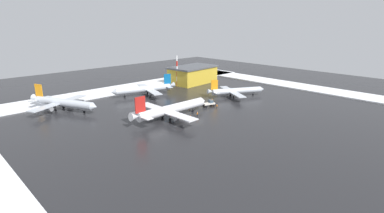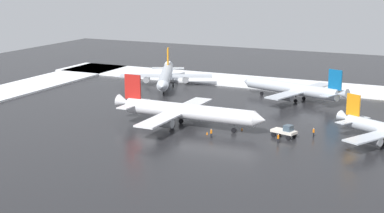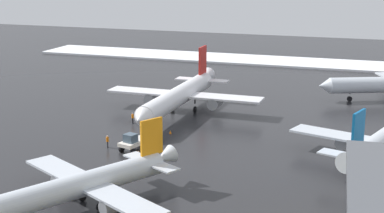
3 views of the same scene
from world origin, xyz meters
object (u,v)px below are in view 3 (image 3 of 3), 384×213
Objects in this scene: traffic_cone_near_nose at (147,120)px; traffic_cone_mid_line at (170,132)px; ground_crew_mid_apron at (139,157)px; pushback_tug at (134,142)px; ground_crew_near_tug at (107,141)px; ground_crew_beside_wing at (133,117)px; traffic_cone_wingtip_side at (214,107)px; airplane_parked_starboard at (77,186)px; airplane_parked_portside at (180,95)px.

traffic_cone_near_nose is 1.00× the size of traffic_cone_mid_line.
ground_crew_mid_apron is 3.11× the size of traffic_cone_near_nose.
traffic_cone_near_nose is at bearing -147.29° from pushback_tug.
ground_crew_near_tug is at bearing -74.97° from pushback_tug.
traffic_cone_near_nose is at bearing -149.17° from ground_crew_mid_apron.
ground_crew_beside_wing reaches higher than traffic_cone_wingtip_side.
traffic_cone_near_nose is (18.57, 6.85, -0.70)m from ground_crew_mid_apron.
ground_crew_mid_apron is at bearing -175.37° from traffic_cone_mid_line.
airplane_parked_starboard is at bearing 9.97° from ground_crew_mid_apron.
traffic_cone_mid_line is 16.73m from traffic_cone_wingtip_side.
ground_crew_mid_apron is at bearing -73.06° from ground_crew_beside_wing.
ground_crew_mid_apron is 19.80m from traffic_cone_near_nose.
airplane_parked_starboard is 14.75m from ground_crew_mid_apron.
pushback_tug is at bearing 2.95° from airplane_parked_portside.
traffic_cone_near_nose is at bearing 32.21° from ground_crew_beside_wing.
ground_crew_mid_apron is 1.00× the size of ground_crew_near_tug.
traffic_cone_wingtip_side is (13.41, -9.18, -0.70)m from ground_crew_beside_wing.
traffic_cone_mid_line is at bearing -33.38° from ground_crew_beside_wing.
airplane_parked_starboard reaches higher than traffic_cone_mid_line.
airplane_parked_starboard is at bearing 5.39° from airplane_parked_portside.
ground_crew_near_tug is 3.11× the size of traffic_cone_near_nose.
pushback_tug is at bearing -138.78° from ground_crew_mid_apron.
traffic_cone_near_nose is (13.83, 0.13, -0.70)m from ground_crew_near_tug.
traffic_cone_mid_line is at bearing 13.57° from airplane_parked_portside.
ground_crew_near_tug is 3.11× the size of traffic_cone_wingtip_side.
ground_crew_near_tug reaches higher than traffic_cone_mid_line.
ground_crew_mid_apron is 8.23m from ground_crew_near_tug.
ground_crew_mid_apron is 19.02m from ground_crew_beside_wing.
traffic_cone_wingtip_side is at bearing -152.55° from airplane_parked_starboard.
pushback_tug is (19.31, 2.60, -1.30)m from airplane_parked_starboard.
ground_crew_beside_wing is (31.61, 8.48, -1.61)m from airplane_parked_starboard.
ground_crew_near_tug is (19.40, 6.58, -1.61)m from airplane_parked_starboard.
traffic_cone_mid_line is at bearing -130.23° from traffic_cone_near_nose.
traffic_cone_wingtip_side is at bearing -32.11° from traffic_cone_near_nose.
ground_crew_beside_wing reaches higher than traffic_cone_mid_line.
ground_crew_near_tug is 26.64m from traffic_cone_wingtip_side.
airplane_parked_starboard is 33.98m from traffic_cone_near_nose.
pushback_tug is 13.63m from ground_crew_beside_wing.
ground_crew_near_tug is at bearing -91.19° from ground_crew_beside_wing.
airplane_parked_starboard is at bearing 23.98° from pushback_tug.
ground_crew_beside_wing is at bearing -142.45° from ground_crew_mid_apron.
ground_crew_near_tug is at bearing -179.48° from traffic_cone_near_nose.
airplane_parked_starboard is at bearing 179.11° from traffic_cone_wingtip_side.
airplane_parked_starboard is at bearing -85.03° from ground_crew_beside_wing.
airplane_parked_portside is at bearing 47.40° from ground_crew_beside_wing.
airplane_parked_portside is at bearing -160.88° from ground_crew_mid_apron.
airplane_parked_starboard is at bearing -168.60° from traffic_cone_near_nose.
traffic_cone_mid_line is (8.97, -5.62, -0.70)m from ground_crew_near_tug.
pushback_tug is 2.94× the size of ground_crew_near_tug.
traffic_cone_near_nose is at bearing -140.26° from airplane_parked_starboard.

